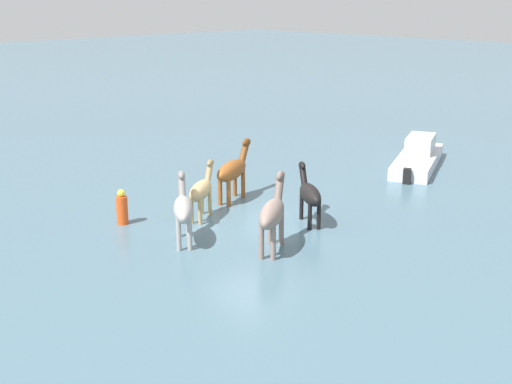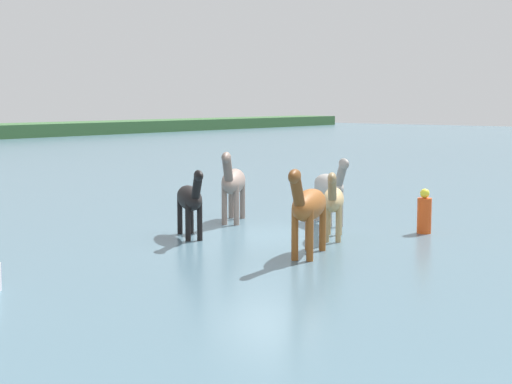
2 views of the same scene
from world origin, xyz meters
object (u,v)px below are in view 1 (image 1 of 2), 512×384
horse_pinto_flank (272,213)px  horse_rear_stallion (310,194)px  horse_lead (233,170)px  boat_dinghy_port (418,159)px  horse_dark_mare (201,190)px  buoy_channel_marker (122,208)px  horse_gray_outer (183,209)px

horse_pinto_flank → horse_rear_stallion: bearing=-14.8°
horse_lead → boat_dinghy_port: bearing=-34.2°
horse_rear_stallion → horse_dark_mare: bearing=71.1°
horse_dark_mare → horse_lead: (-2.09, -0.74, 0.15)m
horse_rear_stallion → buoy_channel_marker: bearing=80.3°
horse_lead → horse_pinto_flank: bearing=-142.2°
buoy_channel_marker → horse_rear_stallion: bearing=135.6°
horse_pinto_flank → buoy_channel_marker: (1.68, -4.96, -0.61)m
horse_rear_stallion → buoy_channel_marker: size_ratio=1.81×
horse_rear_stallion → horse_lead: (-0.02, -3.56, 0.13)m
horse_pinto_flank → buoy_channel_marker: horse_pinto_flank is taller
horse_rear_stallion → buoy_channel_marker: horse_rear_stallion is taller
horse_pinto_flank → horse_gray_outer: (1.36, -2.29, -0.08)m
boat_dinghy_port → buoy_channel_marker: 13.34m
horse_pinto_flank → buoy_channel_marker: size_ratio=2.12×
horse_dark_mare → buoy_channel_marker: horse_dark_mare is taller
horse_dark_mare → buoy_channel_marker: 2.57m
horse_pinto_flank → horse_dark_mare: (-0.48, -3.63, -0.17)m
boat_dinghy_port → buoy_channel_marker: (13.09, -2.55, 0.19)m
boat_dinghy_port → horse_lead: bearing=143.3°
horse_rear_stallion → boat_dinghy_port: size_ratio=0.37×
horse_dark_mare → horse_lead: bearing=-11.9°
horse_gray_outer → buoy_channel_marker: 2.75m
horse_pinto_flank → horse_lead: (-2.57, -4.37, -0.02)m
horse_pinto_flank → horse_gray_outer: bearing=88.3°
horse_lead → buoy_channel_marker: horse_lead is taller
horse_rear_stallion → horse_gray_outer: size_ratio=0.96×
horse_lead → buoy_channel_marker: (4.25, -0.59, -0.59)m
horse_rear_stallion → horse_pinto_flank: bearing=142.4°
horse_gray_outer → horse_lead: 4.45m
horse_dark_mare → buoy_channel_marker: size_ratio=1.81×
horse_pinto_flank → horse_gray_outer: 2.66m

